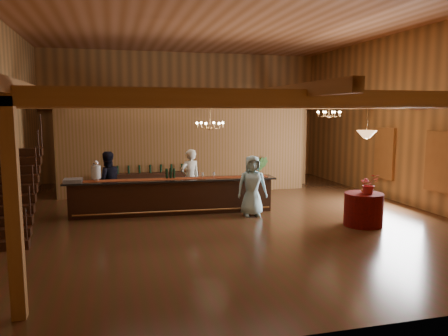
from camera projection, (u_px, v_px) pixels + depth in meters
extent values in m
plane|color=#4A2616|center=(224.00, 214.00, 12.75)|extent=(14.00, 14.00, 0.00)
plane|color=#A86742|center=(225.00, 19.00, 12.03)|extent=(14.00, 14.00, 0.00)
cube|color=#9F6B37|center=(185.00, 116.00, 19.12)|extent=(12.00, 0.10, 5.50)
cube|color=#9F6B37|center=(359.00, 130.00, 5.67)|extent=(12.00, 0.10, 5.50)
cube|color=#9F6B37|center=(407.00, 119.00, 13.87)|extent=(0.10, 14.00, 5.50)
cube|color=#905C2C|center=(309.00, 98.00, 7.05)|extent=(11.90, 0.20, 0.28)
cube|color=#905C2C|center=(259.00, 101.00, 9.45)|extent=(11.90, 0.20, 0.28)
cube|color=#905C2C|center=(229.00, 103.00, 11.85)|extent=(11.90, 0.20, 0.28)
cube|color=#905C2C|center=(209.00, 105.00, 14.26)|extent=(11.90, 0.20, 0.28)
cube|color=#905C2C|center=(195.00, 105.00, 16.66)|extent=(11.90, 0.20, 0.28)
cube|color=#905C2C|center=(185.00, 106.00, 18.86)|extent=(11.90, 0.20, 0.28)
cube|color=#905C2C|center=(55.00, 97.00, 11.21)|extent=(0.18, 13.90, 0.22)
cube|color=#905C2C|center=(225.00, 99.00, 12.32)|extent=(0.18, 13.90, 0.22)
cube|color=#905C2C|center=(366.00, 100.00, 13.43)|extent=(0.18, 13.90, 0.22)
cube|color=#905C2C|center=(73.00, 150.00, 15.76)|extent=(0.20, 0.20, 3.20)
cube|color=#905C2C|center=(303.00, 145.00, 17.97)|extent=(0.20, 0.20, 3.20)
cube|color=#905C2C|center=(13.00, 211.00, 6.15)|extent=(0.20, 0.20, 3.20)
cube|color=brown|center=(187.00, 151.00, 15.79)|extent=(9.00, 0.18, 3.10)
cube|color=white|center=(440.00, 162.00, 12.48)|extent=(0.12, 1.05, 1.75)
cube|color=white|center=(385.00, 153.00, 14.98)|extent=(0.12, 1.05, 1.75)
cube|color=black|center=(5.00, 245.00, 9.47)|extent=(1.00, 0.28, 0.20)
cube|color=black|center=(7.00, 233.00, 9.72)|extent=(1.00, 0.28, 0.20)
cube|color=black|center=(9.00, 221.00, 9.96)|extent=(1.00, 0.28, 0.20)
cube|color=black|center=(12.00, 210.00, 10.20)|extent=(1.00, 0.28, 0.20)
cube|color=black|center=(14.00, 199.00, 10.45)|extent=(1.00, 0.28, 0.20)
cube|color=black|center=(16.00, 189.00, 10.69)|extent=(1.00, 0.28, 0.20)
cube|color=black|center=(17.00, 179.00, 10.93)|extent=(1.00, 0.28, 0.20)
cube|color=black|center=(19.00, 170.00, 11.17)|extent=(1.00, 0.28, 0.20)
cube|color=black|center=(21.00, 161.00, 11.42)|extent=(1.00, 0.28, 0.20)
cube|color=black|center=(23.00, 152.00, 11.66)|extent=(1.00, 0.28, 0.20)
cube|color=black|center=(215.00, 170.00, 18.21)|extent=(1.20, 0.60, 1.10)
cube|color=#A75F31|center=(142.00, 174.00, 17.48)|extent=(1.00, 0.60, 1.00)
cube|color=black|center=(173.00, 197.00, 12.81)|extent=(5.84, 0.95, 0.97)
cube|color=black|center=(172.00, 180.00, 12.74)|extent=(6.14, 1.09, 0.05)
cube|color=maroon|center=(172.00, 179.00, 12.74)|extent=(5.73, 0.70, 0.01)
cylinder|color=tan|center=(175.00, 211.00, 12.48)|extent=(5.62, 0.36, 0.05)
cylinder|color=silver|center=(96.00, 180.00, 12.36)|extent=(0.18, 0.18, 0.08)
cylinder|color=silver|center=(96.00, 172.00, 12.34)|extent=(0.26, 0.26, 0.36)
sphere|color=silver|center=(96.00, 163.00, 12.30)|extent=(0.18, 0.18, 0.18)
cube|color=gray|center=(73.00, 181.00, 12.15)|extent=(0.50, 0.50, 0.10)
cube|color=#A75F31|center=(248.00, 172.00, 13.10)|extent=(0.06, 0.06, 0.30)
cube|color=#A75F31|center=(257.00, 172.00, 13.17)|extent=(0.06, 0.06, 0.30)
cylinder|color=#A75F31|center=(252.00, 171.00, 13.13)|extent=(0.24, 0.24, 0.24)
cylinder|color=black|center=(167.00, 174.00, 12.80)|extent=(0.07, 0.07, 0.30)
cylinder|color=black|center=(171.00, 173.00, 12.82)|extent=(0.07, 0.07, 0.30)
cylinder|color=black|center=(171.00, 173.00, 12.82)|extent=(0.07, 0.07, 0.30)
cylinder|color=black|center=(174.00, 173.00, 12.84)|extent=(0.07, 0.07, 0.30)
cube|color=black|center=(156.00, 184.00, 15.39)|extent=(3.00, 0.47, 0.84)
cylinder|color=#680805|center=(363.00, 209.00, 11.43)|extent=(1.00, 1.00, 0.86)
cylinder|color=tan|center=(210.00, 116.00, 12.51)|extent=(0.02, 0.02, 0.70)
sphere|color=tan|center=(210.00, 128.00, 12.56)|extent=(0.12, 0.12, 0.12)
torus|color=tan|center=(210.00, 125.00, 12.54)|extent=(0.80, 0.80, 0.04)
cylinder|color=tan|center=(329.00, 111.00, 14.55)|extent=(0.02, 0.02, 0.40)
sphere|color=tan|center=(329.00, 117.00, 14.57)|extent=(0.12, 0.12, 0.12)
torus|color=tan|center=(329.00, 114.00, 14.56)|extent=(0.80, 0.80, 0.04)
cylinder|color=tan|center=(367.00, 119.00, 11.12)|extent=(0.02, 0.02, 0.80)
cone|color=tan|center=(367.00, 134.00, 11.18)|extent=(0.52, 0.52, 0.20)
imported|color=silver|center=(190.00, 178.00, 13.65)|extent=(0.77, 0.62, 1.82)
imported|color=black|center=(107.00, 181.00, 13.08)|extent=(1.02, 0.88, 1.80)
imported|color=#A4DAE6|center=(252.00, 186.00, 12.44)|extent=(0.91, 0.65, 1.74)
imported|color=#2F5621|center=(259.00, 173.00, 16.51)|extent=(0.79, 0.68, 1.29)
imported|color=#A82627|center=(369.00, 184.00, 11.22)|extent=(0.48, 0.42, 0.53)
imported|color=tan|center=(365.00, 187.00, 11.39)|extent=(0.19, 0.19, 0.31)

